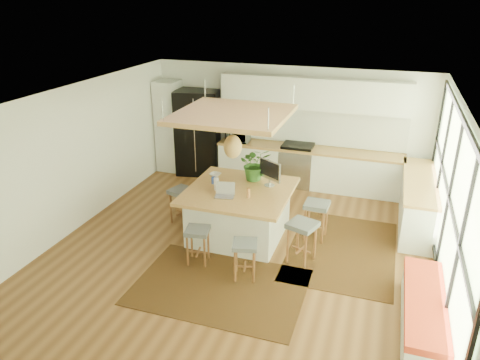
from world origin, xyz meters
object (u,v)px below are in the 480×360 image
(island, at_px, (239,213))
(stool_near_left, at_px, (198,244))
(fridge, at_px, (199,137))
(stool_left_side, at_px, (183,206))
(microwave, at_px, (238,134))
(monitor, at_px, (270,173))
(stool_near_right, at_px, (245,258))
(stool_right_front, at_px, (301,243))
(island_plant, at_px, (255,167))
(laptop, at_px, (224,191))
(stool_right_back, at_px, (316,221))

(island, distance_m, stool_near_left, 1.17)
(fridge, bearing_deg, stool_left_side, -84.32)
(microwave, bearing_deg, stool_left_side, -102.53)
(monitor, bearing_deg, island, -112.01)
(fridge, distance_m, monitor, 3.45)
(stool_near_right, xyz_separation_m, microwave, (-1.46, 3.95, 0.76))
(island, height_order, microwave, microwave)
(fridge, bearing_deg, island, -64.83)
(stool_right_front, height_order, island_plant, island_plant)
(stool_near_right, height_order, island_plant, island_plant)
(fridge, xyz_separation_m, laptop, (1.84, -3.13, 0.12))
(stool_left_side, xyz_separation_m, laptop, (1.07, -0.52, 0.70))
(stool_right_front, xyz_separation_m, laptop, (-1.41, 0.14, 0.70))
(stool_near_left, bearing_deg, island, 72.29)
(fridge, height_order, island_plant, fridge)
(stool_right_back, bearing_deg, stool_left_side, -175.47)
(fridge, bearing_deg, monitor, -55.11)
(stool_left_side, height_order, microwave, microwave)
(laptop, distance_m, island_plant, 0.97)
(stool_near_right, height_order, stool_left_side, stool_left_side)
(monitor, bearing_deg, stool_left_side, -140.83)
(laptop, relative_size, microwave, 0.64)
(laptop, bearing_deg, fridge, 109.79)
(stool_right_back, relative_size, stool_left_side, 1.02)
(fridge, height_order, stool_left_side, fridge)
(microwave, bearing_deg, stool_right_back, -51.70)
(microwave, bearing_deg, stool_right_front, -61.62)
(stool_near_left, relative_size, stool_near_right, 1.00)
(monitor, height_order, island_plant, monitor)
(stool_right_back, distance_m, monitor, 1.22)
(laptop, xyz_separation_m, microwave, (-0.79, 3.06, 0.06))
(stool_right_front, bearing_deg, island, 157.44)
(stool_near_right, distance_m, microwave, 4.27)
(stool_right_back, distance_m, stool_left_side, 2.59)
(stool_right_back, relative_size, island_plant, 1.13)
(island_plant, bearing_deg, island, -103.34)
(fridge, bearing_deg, stool_near_left, -77.72)
(stool_near_left, relative_size, monitor, 1.19)
(stool_right_front, relative_size, stool_left_side, 1.04)
(stool_left_side, distance_m, microwave, 2.67)
(fridge, xyz_separation_m, microwave, (1.05, -0.08, 0.19))
(stool_right_front, bearing_deg, monitor, 132.73)
(fridge, xyz_separation_m, island_plant, (2.11, -2.21, 0.25))
(stool_right_front, distance_m, stool_right_back, 0.87)
(stool_right_front, distance_m, monitor, 1.45)
(laptop, distance_m, monitor, 0.96)
(fridge, bearing_deg, microwave, -14.75)
(stool_near_right, relative_size, island_plant, 1.00)
(island, distance_m, laptop, 0.71)
(island_plant, bearing_deg, stool_near_left, -106.30)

